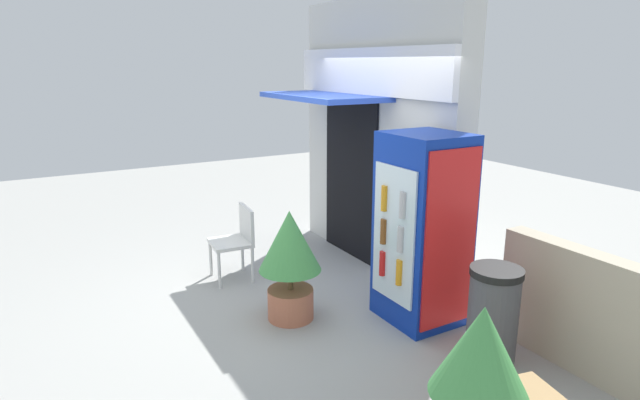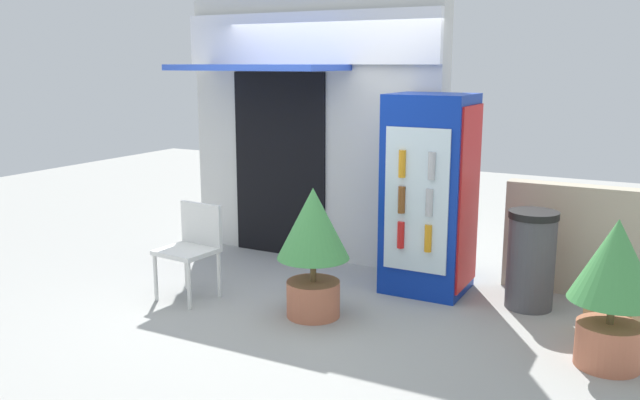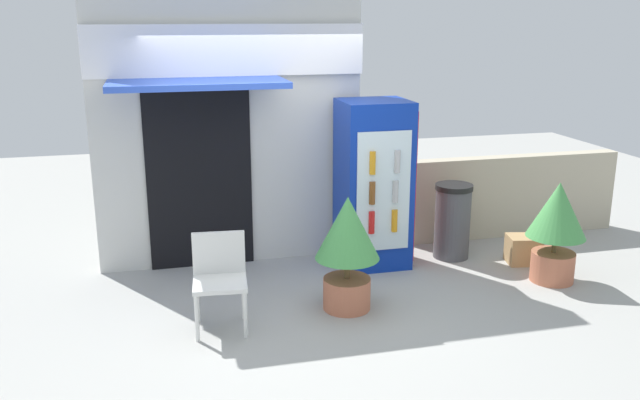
% 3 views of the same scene
% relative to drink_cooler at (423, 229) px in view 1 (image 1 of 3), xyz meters
% --- Properties ---
extents(ground, '(16.00, 16.00, 0.00)m').
position_rel_drink_cooler_xyz_m(ground, '(-1.14, -0.83, -0.91)').
color(ground, '#A3A39E').
extents(storefront_building, '(2.90, 1.14, 3.18)m').
position_rel_drink_cooler_xyz_m(storefront_building, '(-1.52, 0.51, 0.71)').
color(storefront_building, silver).
rests_on(storefront_building, ground).
extents(drink_cooler, '(0.75, 0.73, 1.83)m').
position_rel_drink_cooler_xyz_m(drink_cooler, '(0.00, 0.00, 0.00)').
color(drink_cooler, '#0C2D9E').
rests_on(drink_cooler, ground).
extents(plastic_chair, '(0.50, 0.48, 0.85)m').
position_rel_drink_cooler_xyz_m(plastic_chair, '(-1.82, -1.18, -0.41)').
color(plastic_chair, silver).
rests_on(plastic_chair, ground).
extents(potted_plant_near_shop, '(0.60, 0.60, 1.10)m').
position_rel_drink_cooler_xyz_m(potted_plant_near_shop, '(-0.62, -1.10, -0.25)').
color(potted_plant_near_shop, '#BC6B4C').
rests_on(potted_plant_near_shop, ground).
extents(potted_plant_curbside, '(0.60, 0.60, 1.07)m').
position_rel_drink_cooler_xyz_m(potted_plant_curbside, '(1.66, -0.96, -0.28)').
color(potted_plant_curbside, '#BC6B4C').
rests_on(potted_plant_curbside, ground).
extents(trash_bin, '(0.42, 0.42, 0.86)m').
position_rel_drink_cooler_xyz_m(trash_bin, '(0.94, -0.04, -0.48)').
color(trash_bin, '#47474C').
rests_on(trash_bin, ground).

